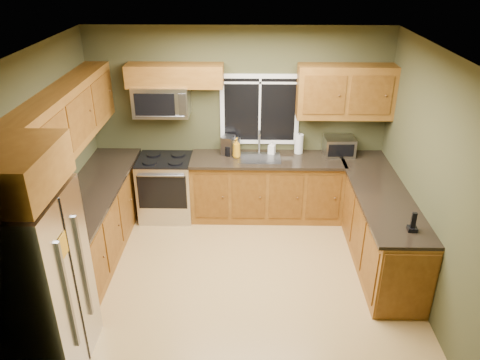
{
  "coord_description": "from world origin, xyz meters",
  "views": [
    {
      "loc": [
        0.15,
        -4.58,
        3.59
      ],
      "look_at": [
        0.05,
        0.35,
        1.15
      ],
      "focal_mm": 35.0,
      "sensor_mm": 36.0,
      "label": 1
    }
  ],
  "objects_px": {
    "refrigerator": "(36,285)",
    "paper_towel_roll": "(299,144)",
    "microwave": "(162,101)",
    "toaster_oven": "(339,146)",
    "range": "(166,187)",
    "kettle": "(235,145)",
    "coffee_maker": "(228,146)",
    "soap_bottle_a": "(237,148)",
    "soap_bottle_b": "(272,147)",
    "cordless_phone": "(413,225)"
  },
  "relations": [
    {
      "from": "toaster_oven",
      "to": "kettle",
      "type": "bearing_deg",
      "value": 179.63
    },
    {
      "from": "toaster_oven",
      "to": "paper_towel_roll",
      "type": "relative_size",
      "value": 1.39
    },
    {
      "from": "kettle",
      "to": "soap_bottle_b",
      "type": "relative_size",
      "value": 1.43
    },
    {
      "from": "microwave",
      "to": "cordless_phone",
      "type": "height_order",
      "value": "microwave"
    },
    {
      "from": "kettle",
      "to": "soap_bottle_b",
      "type": "bearing_deg",
      "value": 1.25
    },
    {
      "from": "toaster_oven",
      "to": "range",
      "type": "bearing_deg",
      "value": -176.62
    },
    {
      "from": "coffee_maker",
      "to": "range",
      "type": "bearing_deg",
      "value": -170.53
    },
    {
      "from": "microwave",
      "to": "cordless_phone",
      "type": "bearing_deg",
      "value": -34.33
    },
    {
      "from": "refrigerator",
      "to": "coffee_maker",
      "type": "relative_size",
      "value": 6.75
    },
    {
      "from": "refrigerator",
      "to": "cordless_phone",
      "type": "height_order",
      "value": "refrigerator"
    },
    {
      "from": "refrigerator",
      "to": "toaster_oven",
      "type": "height_order",
      "value": "refrigerator"
    },
    {
      "from": "refrigerator",
      "to": "microwave",
      "type": "bearing_deg",
      "value": 76.66
    },
    {
      "from": "microwave",
      "to": "toaster_oven",
      "type": "distance_m",
      "value": 2.57
    },
    {
      "from": "toaster_oven",
      "to": "cordless_phone",
      "type": "bearing_deg",
      "value": -77.85
    },
    {
      "from": "paper_towel_roll",
      "to": "cordless_phone",
      "type": "bearing_deg",
      "value": -64.2
    },
    {
      "from": "range",
      "to": "toaster_oven",
      "type": "height_order",
      "value": "toaster_oven"
    },
    {
      "from": "cordless_phone",
      "to": "microwave",
      "type": "bearing_deg",
      "value": 145.67
    },
    {
      "from": "range",
      "to": "microwave",
      "type": "xyz_separation_m",
      "value": [
        -0.0,
        0.14,
        1.26
      ]
    },
    {
      "from": "range",
      "to": "kettle",
      "type": "distance_m",
      "value": 1.18
    },
    {
      "from": "microwave",
      "to": "toaster_oven",
      "type": "height_order",
      "value": "microwave"
    },
    {
      "from": "paper_towel_roll",
      "to": "soap_bottle_a",
      "type": "bearing_deg",
      "value": -168.58
    },
    {
      "from": "paper_towel_roll",
      "to": "refrigerator",
      "type": "bearing_deg",
      "value": -131.19
    },
    {
      "from": "kettle",
      "to": "coffee_maker",
      "type": "bearing_deg",
      "value": -177.05
    },
    {
      "from": "coffee_maker",
      "to": "kettle",
      "type": "height_order",
      "value": "kettle"
    },
    {
      "from": "refrigerator",
      "to": "soap_bottle_a",
      "type": "bearing_deg",
      "value": 58.48
    },
    {
      "from": "paper_towel_roll",
      "to": "cordless_phone",
      "type": "height_order",
      "value": "paper_towel_roll"
    },
    {
      "from": "toaster_oven",
      "to": "coffee_maker",
      "type": "xyz_separation_m",
      "value": [
        -1.58,
        0.0,
        -0.01
      ]
    },
    {
      "from": "microwave",
      "to": "soap_bottle_a",
      "type": "bearing_deg",
      "value": -5.87
    },
    {
      "from": "coffee_maker",
      "to": "paper_towel_roll",
      "type": "bearing_deg",
      "value": 3.34
    },
    {
      "from": "range",
      "to": "toaster_oven",
      "type": "relative_size",
      "value": 2.16
    },
    {
      "from": "range",
      "to": "paper_towel_roll",
      "type": "bearing_deg",
      "value": 6.26
    },
    {
      "from": "soap_bottle_a",
      "to": "refrigerator",
      "type": "bearing_deg",
      "value": -121.52
    },
    {
      "from": "coffee_maker",
      "to": "cordless_phone",
      "type": "bearing_deg",
      "value": -44.96
    },
    {
      "from": "range",
      "to": "microwave",
      "type": "distance_m",
      "value": 1.27
    },
    {
      "from": "refrigerator",
      "to": "paper_towel_roll",
      "type": "height_order",
      "value": "refrigerator"
    },
    {
      "from": "microwave",
      "to": "cordless_phone",
      "type": "distance_m",
      "value": 3.61
    },
    {
      "from": "paper_towel_roll",
      "to": "kettle",
      "type": "bearing_deg",
      "value": -176.62
    },
    {
      "from": "soap_bottle_a",
      "to": "cordless_phone",
      "type": "relative_size",
      "value": 1.34
    },
    {
      "from": "soap_bottle_b",
      "to": "cordless_phone",
      "type": "relative_size",
      "value": 0.94
    },
    {
      "from": "soap_bottle_a",
      "to": "microwave",
      "type": "bearing_deg",
      "value": 174.13
    },
    {
      "from": "refrigerator",
      "to": "toaster_oven",
      "type": "bearing_deg",
      "value": 42.56
    },
    {
      "from": "kettle",
      "to": "cordless_phone",
      "type": "xyz_separation_m",
      "value": [
        1.92,
        -2.01,
        -0.07
      ]
    },
    {
      "from": "range",
      "to": "refrigerator",
      "type": "bearing_deg",
      "value": -103.97
    },
    {
      "from": "range",
      "to": "kettle",
      "type": "xyz_separation_m",
      "value": [
        1.0,
        0.16,
        0.6
      ]
    },
    {
      "from": "paper_towel_roll",
      "to": "coffee_maker",
      "type": "bearing_deg",
      "value": -176.66
    },
    {
      "from": "soap_bottle_a",
      "to": "kettle",
      "type": "bearing_deg",
      "value": 102.62
    },
    {
      "from": "refrigerator",
      "to": "soap_bottle_a",
      "type": "distance_m",
      "value": 3.29
    },
    {
      "from": "toaster_oven",
      "to": "soap_bottle_a",
      "type": "relative_size",
      "value": 1.51
    },
    {
      "from": "range",
      "to": "kettle",
      "type": "relative_size",
      "value": 3.23
    },
    {
      "from": "paper_towel_roll",
      "to": "soap_bottle_b",
      "type": "distance_m",
      "value": 0.39
    }
  ]
}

